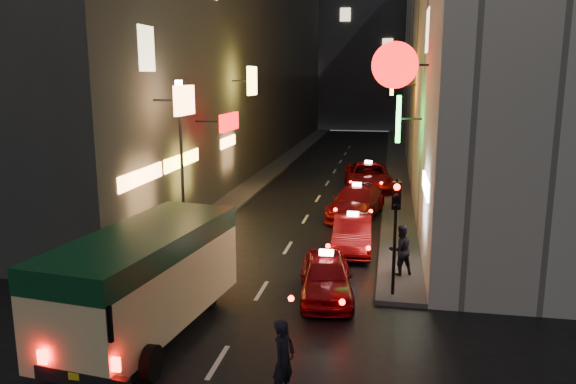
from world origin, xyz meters
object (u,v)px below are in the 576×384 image
Objects in this scene: minibus at (146,270)px; taxi_near at (326,273)px; pedestrian_crossing at (284,355)px; traffic_light at (396,213)px; lamp_post at (181,150)px.

taxi_near is (4.19, 3.33, -0.99)m from minibus.
minibus is at bearing -141.54° from taxi_near.
taxi_near is 2.58× the size of pedestrian_crossing.
taxi_near is at bearing 17.68° from pedestrian_crossing.
pedestrian_crossing reaches higher than taxi_near.
pedestrian_crossing is (3.97, -2.22, -0.78)m from minibus.
minibus is 1.33× the size of taxi_near.
pedestrian_crossing is 6.29m from traffic_light.
pedestrian_crossing is at bearing -59.48° from lamp_post.
pedestrian_crossing is 0.31× the size of lamp_post.
pedestrian_crossing is (-0.22, -5.55, 0.21)m from taxi_near.
pedestrian_crossing is 0.56× the size of traffic_light.
traffic_light is at bearing 2.59° from taxi_near.
taxi_near is at bearing 38.46° from minibus.
taxi_near is 1.44× the size of traffic_light.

